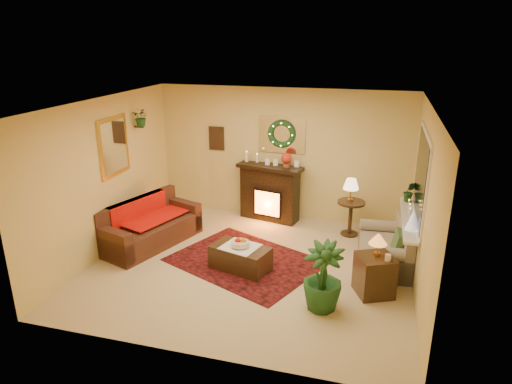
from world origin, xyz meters
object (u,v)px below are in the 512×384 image
(fireplace, at_px, (270,193))
(side_table_round, at_px, (350,218))
(end_table_square, at_px, (374,277))
(coffee_table, at_px, (240,257))
(loveseat, at_px, (385,241))
(sofa, at_px, (150,221))

(fireplace, bearing_deg, side_table_round, -0.36)
(end_table_square, relative_size, coffee_table, 0.65)
(loveseat, distance_m, side_table_round, 1.23)
(fireplace, distance_m, end_table_square, 3.18)
(side_table_round, xyz_separation_m, end_table_square, (0.50, -1.99, -0.05))
(loveseat, bearing_deg, end_table_square, -102.81)
(end_table_square, bearing_deg, sofa, 170.43)
(side_table_round, xyz_separation_m, coffee_table, (-1.56, -1.80, -0.12))
(fireplace, height_order, end_table_square, fireplace)
(sofa, distance_m, fireplace, 2.44)
(coffee_table, bearing_deg, end_table_square, 10.45)
(sofa, distance_m, coffee_table, 1.88)
(coffee_table, bearing_deg, fireplace, 107.29)
(sofa, distance_m, loveseat, 4.00)
(sofa, bearing_deg, loveseat, 22.70)
(fireplace, distance_m, coffee_table, 2.19)
(sofa, bearing_deg, fireplace, 62.92)
(sofa, relative_size, coffee_table, 2.02)
(sofa, xyz_separation_m, loveseat, (3.99, 0.28, -0.01))
(coffee_table, bearing_deg, loveseat, 34.50)
(sofa, height_order, side_table_round, sofa)
(loveseat, height_order, coffee_table, loveseat)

